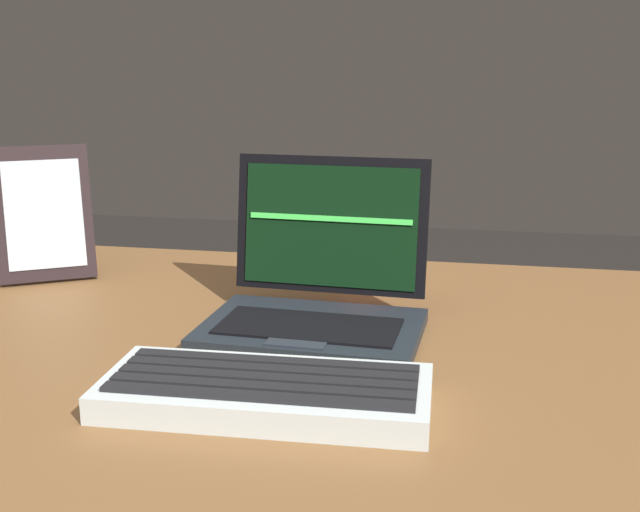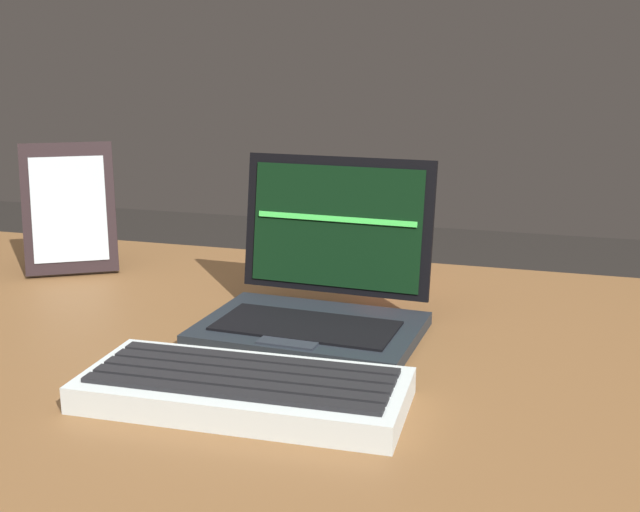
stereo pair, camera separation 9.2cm
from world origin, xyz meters
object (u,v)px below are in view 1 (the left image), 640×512
Objects in this scene: laptop_front at (318,295)px; photo_frame at (44,214)px; external_keyboard at (266,392)px; coffee_mug at (355,241)px.

photo_frame is (-0.43, 0.14, 0.06)m from laptop_front.
photo_frame is (-0.43, 0.37, 0.08)m from external_keyboard.
laptop_front reaches higher than coffee_mug.
photo_frame is at bearing -165.26° from coffee_mug.
coffee_mug is (0.02, 0.48, 0.04)m from external_keyboard.
external_keyboard is 0.48m from coffee_mug.
coffee_mug is (0.44, 0.12, -0.05)m from photo_frame.
external_keyboard is (-0.01, -0.23, -0.03)m from laptop_front.
external_keyboard is 1.61× the size of photo_frame.
external_keyboard is at bearing -91.77° from laptop_front.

